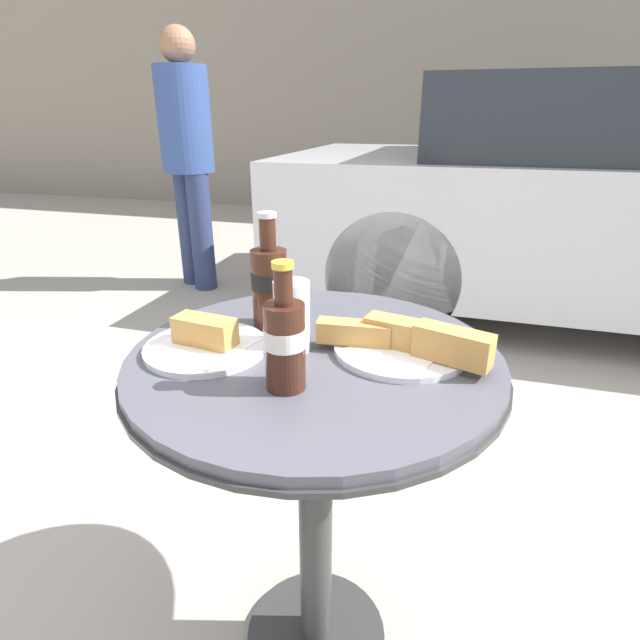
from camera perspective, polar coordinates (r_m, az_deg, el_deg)
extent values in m
plane|color=#A8A093|center=(1.43, -0.45, -32.39)|extent=(30.00, 30.00, 0.00)
cube|color=gray|center=(6.57, 16.38, 31.32)|extent=(16.00, 0.24, 4.50)
cylinder|color=#333333|center=(1.42, -0.45, -32.15)|extent=(0.33, 0.33, 0.02)
cylinder|color=#333333|center=(1.14, -0.51, -21.25)|extent=(0.07, 0.07, 0.72)
cylinder|color=#333333|center=(0.92, -0.59, -5.08)|extent=(0.69, 0.69, 0.01)
cylinder|color=#4C4C56|center=(0.92, -0.60, -4.25)|extent=(0.68, 0.68, 0.02)
cylinder|color=#3D1E14|center=(1.00, -5.76, 3.56)|extent=(0.07, 0.07, 0.16)
cylinder|color=black|center=(1.00, -5.80, 4.59)|extent=(0.07, 0.07, 0.03)
cylinder|color=#3D1E14|center=(0.97, -6.02, 9.75)|extent=(0.03, 0.03, 0.06)
cylinder|color=silver|center=(0.96, -6.11, 11.87)|extent=(0.04, 0.04, 0.01)
cylinder|color=#3D1E14|center=(0.77, -4.02, -3.10)|extent=(0.06, 0.06, 0.14)
cylinder|color=silver|center=(0.76, -4.05, -1.96)|extent=(0.07, 0.07, 0.03)
cylinder|color=#3D1E14|center=(0.73, -4.22, 3.84)|extent=(0.03, 0.03, 0.06)
cylinder|color=gold|center=(0.72, -4.30, 6.32)|extent=(0.03, 0.03, 0.01)
cylinder|color=#C68923|center=(0.90, -3.30, -0.53)|extent=(0.06, 0.06, 0.10)
cylinder|color=silver|center=(0.89, -3.32, 0.32)|extent=(0.07, 0.07, 0.13)
cylinder|color=white|center=(0.94, -12.89, -3.08)|extent=(0.22, 0.22, 0.01)
cube|color=white|center=(0.94, -12.93, -2.70)|extent=(0.19, 0.19, 0.00)
cube|color=#C68E47|center=(0.93, -13.03, -1.21)|extent=(0.12, 0.06, 0.05)
cylinder|color=white|center=(0.92, 9.17, -3.27)|extent=(0.24, 0.24, 0.01)
cube|color=white|center=(0.92, 9.20, -2.87)|extent=(0.19, 0.19, 0.00)
cube|color=#C68E47|center=(0.91, 3.89, -1.41)|extent=(0.14, 0.05, 0.04)
cube|color=#C68E47|center=(0.91, 9.27, -1.49)|extent=(0.14, 0.07, 0.05)
cube|color=#C68E47|center=(0.87, 14.93, -2.83)|extent=(0.14, 0.08, 0.06)
cube|color=#B7B7BC|center=(3.53, 31.35, 9.53)|extent=(4.02, 1.74, 0.74)
cube|color=#23282D|center=(3.43, 29.99, 19.37)|extent=(1.93, 1.53, 0.41)
cylinder|color=black|center=(4.21, 11.55, 11.08)|extent=(0.72, 0.21, 0.72)
cylinder|color=black|center=(2.73, 8.43, 5.11)|extent=(0.72, 0.21, 0.72)
cylinder|color=navy|center=(3.76, -14.71, 10.07)|extent=(0.15, 0.15, 0.80)
cylinder|color=navy|center=(3.60, -13.38, 9.66)|extent=(0.15, 0.15, 0.80)
cylinder|color=#334C8C|center=(3.60, -15.22, 21.16)|extent=(0.34, 0.34, 0.65)
sphere|color=#9E7051|center=(3.62, -16.00, 28.01)|extent=(0.22, 0.22, 0.22)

